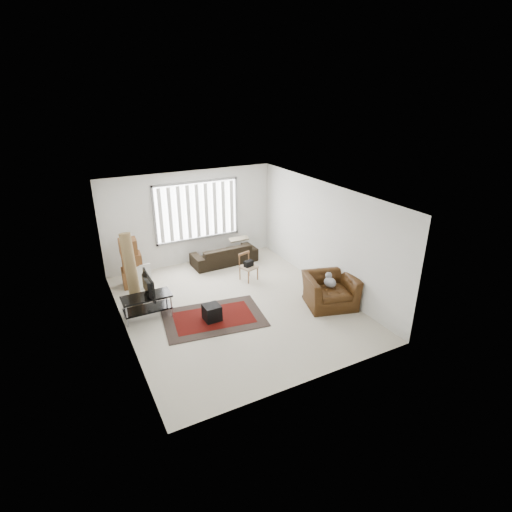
{
  "coord_description": "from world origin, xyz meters",
  "views": [
    {
      "loc": [
        -3.39,
        -7.58,
        4.79
      ],
      "look_at": [
        0.7,
        0.28,
        1.05
      ],
      "focal_mm": 28.0,
      "sensor_mm": 36.0,
      "label": 1
    }
  ],
  "objects": [
    {
      "name": "room",
      "position": [
        0.03,
        0.51,
        1.76
      ],
      "size": [
        6.0,
        6.02,
        2.71
      ],
      "color": "beige",
      "rests_on": "ground"
    },
    {
      "name": "moving_boxes",
      "position": [
        -1.91,
        2.21,
        0.6
      ],
      "size": [
        0.56,
        0.52,
        1.28
      ],
      "color": "brown",
      "rests_on": "ground"
    },
    {
      "name": "sofa",
      "position": [
        0.78,
        2.45,
        0.37
      ],
      "size": [
        1.93,
        0.87,
        0.73
      ],
      "primitive_type": "imported",
      "rotation": [
        0.0,
        0.0,
        3.17
      ],
      "color": "black",
      "rests_on": "ground"
    },
    {
      "name": "tv_stand",
      "position": [
        -1.95,
        0.46,
        0.39
      ],
      "size": [
        1.08,
        0.49,
        0.54
      ],
      "color": "black",
      "rests_on": "ground"
    },
    {
      "name": "white_flatpack",
      "position": [
        -1.75,
        1.94,
        0.33
      ],
      "size": [
        0.53,
        0.25,
        0.65
      ],
      "primitive_type": "cube",
      "rotation": [
        -0.15,
        0.0,
        -0.15
      ],
      "color": "silver",
      "rests_on": "ground"
    },
    {
      "name": "persian_rug",
      "position": [
        -0.66,
        -0.27,
        0.01
      ],
      "size": [
        2.39,
        1.77,
        0.02
      ],
      "color": "black",
      "rests_on": "ground"
    },
    {
      "name": "subwoofer",
      "position": [
        -0.72,
        -0.33,
        0.2
      ],
      "size": [
        0.36,
        0.36,
        0.36
      ],
      "primitive_type": "cube",
      "rotation": [
        0.0,
        0.0,
        0.03
      ],
      "color": "black",
      "rests_on": "persian_rug"
    },
    {
      "name": "side_chair",
      "position": [
        0.91,
        1.14,
        0.42
      ],
      "size": [
        0.5,
        0.5,
        0.74
      ],
      "rotation": [
        0.0,
        0.0,
        0.29
      ],
      "color": "#947C61",
      "rests_on": "ground"
    },
    {
      "name": "tv",
      "position": [
        -1.95,
        0.46,
        0.79
      ],
      "size": [
        0.11,
        0.88,
        0.5
      ],
      "primitive_type": "imported",
      "rotation": [
        0.0,
        0.0,
        1.57
      ],
      "color": "black",
      "rests_on": "tv_stand"
    },
    {
      "name": "rolled_rug",
      "position": [
        -2.09,
        1.2,
        0.89
      ],
      "size": [
        0.31,
        0.58,
        1.78
      ],
      "primitive_type": "cylinder",
      "rotation": [
        -0.17,
        0.0,
        0.09
      ],
      "color": "olive",
      "rests_on": "ground"
    },
    {
      "name": "armchair",
      "position": [
        2.03,
        -0.97,
        0.44
      ],
      "size": [
        1.4,
        1.3,
        0.86
      ],
      "rotation": [
        0.0,
        0.0,
        -0.28
      ],
      "color": "#3B210C",
      "rests_on": "ground"
    }
  ]
}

